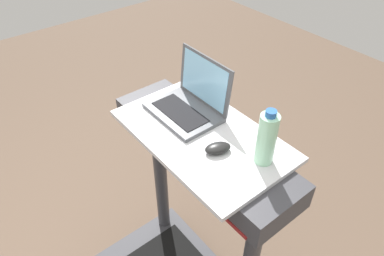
% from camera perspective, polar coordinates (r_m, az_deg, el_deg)
% --- Properties ---
extents(desk_board, '(0.71, 0.43, 0.02)m').
position_cam_1_polar(desk_board, '(1.43, 1.57, -1.06)').
color(desk_board, silver).
rests_on(desk_board, treadmill_base).
extents(laptop, '(0.31, 0.24, 0.23)m').
position_cam_1_polar(laptop, '(1.50, -0.33, 4.23)').
color(laptop, '#515459').
rests_on(laptop, desk_board).
extents(computer_mouse, '(0.09, 0.11, 0.03)m').
position_cam_1_polar(computer_mouse, '(1.33, 4.15, -3.24)').
color(computer_mouse, black).
rests_on(computer_mouse, desk_board).
extents(water_bottle, '(0.07, 0.07, 0.23)m').
position_cam_1_polar(water_bottle, '(1.26, 11.85, -1.67)').
color(water_bottle, '#9EDBB2').
rests_on(water_bottle, desk_board).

